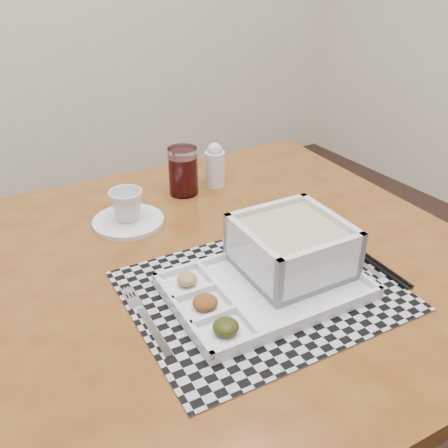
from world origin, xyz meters
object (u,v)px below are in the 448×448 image
(creamer_bottle, at_px, (215,165))
(cup, at_px, (127,205))
(serving_tray, at_px, (284,259))
(juice_glass, at_px, (183,173))
(dining_table, at_px, (229,285))

(creamer_bottle, bearing_deg, cup, -165.81)
(serving_tray, distance_m, juice_glass, 0.40)
(dining_table, distance_m, serving_tray, 0.17)
(dining_table, height_order, cup, cup)
(cup, bearing_deg, creamer_bottle, 34.69)
(serving_tray, bearing_deg, cup, 114.66)
(serving_tray, height_order, juice_glass, juice_glass)
(serving_tray, bearing_deg, dining_table, 107.72)
(dining_table, xyz_separation_m, juice_glass, (0.05, 0.28, 0.12))
(cup, xyz_separation_m, juice_glass, (0.17, 0.07, 0.01))
(creamer_bottle, bearing_deg, juice_glass, 178.12)
(dining_table, bearing_deg, creamer_bottle, 63.36)
(serving_tray, distance_m, creamer_bottle, 0.41)
(dining_table, distance_m, cup, 0.27)
(juice_glass, xyz_separation_m, creamer_bottle, (0.08, -0.00, -0.00))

